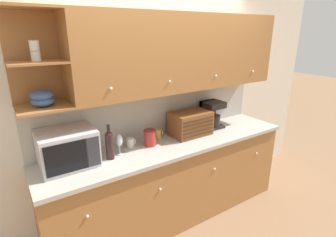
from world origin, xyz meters
name	(u,v)px	position (x,y,z in m)	size (l,w,h in m)	color
ground_plane	(159,202)	(0.00, 0.00, 0.00)	(24.00, 24.00, 0.00)	#896647
wall_back	(156,105)	(0.00, 0.03, 1.30)	(5.23, 0.06, 2.60)	silver
counter_unit	(172,180)	(0.00, -0.30, 0.48)	(2.85, 0.64, 0.96)	#A36B38
backsplash_panel	(158,111)	(0.00, -0.01, 1.23)	(2.83, 0.01, 0.55)	#B7B2A8
upper_cabinets	(180,53)	(0.17, -0.19, 1.89)	(2.83, 0.40, 0.78)	#A36B38
microwave	(68,148)	(-1.07, -0.22, 1.12)	(0.48, 0.39, 0.33)	silver
wine_bottle	(109,144)	(-0.71, -0.30, 1.11)	(0.08, 0.08, 0.34)	black
wine_glass	(119,141)	(-0.60, -0.27, 1.10)	(0.07, 0.07, 0.21)	silver
mug	(130,143)	(-0.44, -0.16, 1.01)	(0.09, 0.08, 0.10)	silver
storage_canister	(150,138)	(-0.24, -0.24, 1.04)	(0.13, 0.13, 0.17)	#B22D28
mug_blue_second	(158,134)	(-0.07, -0.11, 1.01)	(0.10, 0.09, 0.10)	gold
bread_box	(190,123)	(0.30, -0.23, 1.09)	(0.46, 0.30, 0.27)	brown
coffee_maker	(211,114)	(0.68, -0.17, 1.12)	(0.24, 0.23, 0.33)	black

